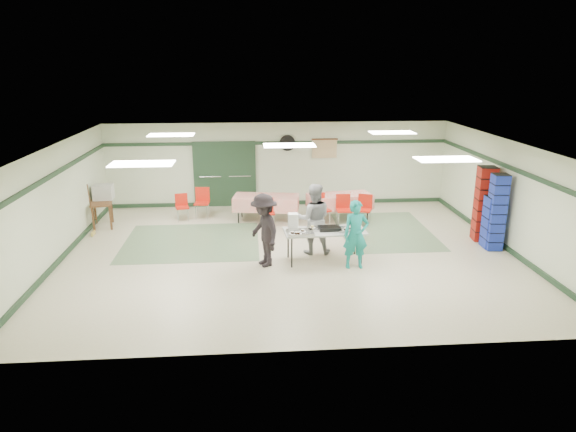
{
  "coord_description": "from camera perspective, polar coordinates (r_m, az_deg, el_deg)",
  "views": [
    {
      "loc": [
        -0.96,
        -11.89,
        4.58
      ],
      "look_at": [
        -0.05,
        -0.3,
        1.05
      ],
      "focal_mm": 32.0,
      "sensor_mm": 36.0,
      "label": 1
    }
  ],
  "objects": [
    {
      "name": "chair_c",
      "position": [
        14.99,
        8.5,
        1.07
      ],
      "size": [
        0.54,
        0.54,
        0.88
      ],
      "rotation": [
        0.0,
        0.0,
        -0.4
      ],
      "color": "red",
      "rests_on": "floor"
    },
    {
      "name": "volunteer_grey",
      "position": [
        12.52,
        2.87,
        -0.32
      ],
      "size": [
        0.89,
        0.71,
        1.76
      ],
      "primitive_type": "imported",
      "rotation": [
        0.0,
        0.0,
        3.08
      ],
      "color": "gray",
      "rests_on": "floor"
    },
    {
      "name": "dining_table_b",
      "position": [
        15.16,
        -2.45,
        1.55
      ],
      "size": [
        1.99,
        1.12,
        0.77
      ],
      "rotation": [
        0.0,
        0.0,
        -0.15
      ],
      "color": "red",
      "rests_on": "floor"
    },
    {
      "name": "serving_table",
      "position": [
        12.08,
        4.1,
        -1.79
      ],
      "size": [
        1.95,
        0.88,
        0.76
      ],
      "rotation": [
        0.0,
        0.0,
        0.06
      ],
      "color": "beige",
      "rests_on": "floor"
    },
    {
      "name": "crate_stack_blue_b",
      "position": [
        13.72,
        22.17,
        0.37
      ],
      "size": [
        0.4,
        0.4,
        1.94
      ],
      "primitive_type": "cube",
      "rotation": [
        0.0,
        0.0,
        -0.08
      ],
      "color": "#1A219F",
      "rests_on": "floor"
    },
    {
      "name": "volunteer_dark",
      "position": [
        11.75,
        -2.68,
        -1.6
      ],
      "size": [
        1.01,
        1.26,
        1.71
      ],
      "primitive_type": "imported",
      "rotation": [
        0.0,
        0.0,
        -1.18
      ],
      "color": "black",
      "rests_on": "floor"
    },
    {
      "name": "double_door_right",
      "position": [
        16.71,
        -5.38,
        4.63
      ],
      "size": [
        0.9,
        0.06,
        2.1
      ],
      "primitive_type": "cube",
      "color": "#9A9C9A",
      "rests_on": "floor"
    },
    {
      "name": "trim_right",
      "position": [
        13.75,
        23.59,
        4.89
      ],
      "size": [
        0.06,
        9.0,
        0.1
      ],
      "primitive_type": "cube",
      "rotation": [
        0.0,
        0.0,
        1.57
      ],
      "color": "#1E3722",
      "rests_on": "wall_back"
    },
    {
      "name": "ceiling",
      "position": [
        12.08,
        0.15,
        7.95
      ],
      "size": [
        11.0,
        11.0,
        0.0
      ],
      "primitive_type": "plane",
      "rotation": [
        3.14,
        0.0,
        0.0
      ],
      "color": "silver",
      "rests_on": "wall_back"
    },
    {
      "name": "green_patch_a",
      "position": [
        13.77,
        -10.64,
        -2.82
      ],
      "size": [
        3.5,
        3.0,
        0.01
      ],
      "primitive_type": "cube",
      "color": "#5E7757",
      "rests_on": "floor"
    },
    {
      "name": "wall_front",
      "position": [
        8.12,
        2.71,
        -6.53
      ],
      "size": [
        11.0,
        0.0,
        11.0
      ],
      "primitive_type": "plane",
      "rotation": [
        -1.57,
        0.0,
        0.0
      ],
      "color": "beige",
      "rests_on": "floor"
    },
    {
      "name": "chair_d",
      "position": [
        14.63,
        -2.33,
        0.73
      ],
      "size": [
        0.42,
        0.42,
        0.83
      ],
      "rotation": [
        0.0,
        0.0,
        0.09
      ],
      "color": "red",
      "rests_on": "floor"
    },
    {
      "name": "printer_table",
      "position": [
        15.5,
        -19.99,
        1.14
      ],
      "size": [
        0.73,
        0.98,
        0.74
      ],
      "rotation": [
        0.0,
        0.0,
        0.2
      ],
      "color": "brown",
      "rests_on": "floor"
    },
    {
      "name": "foam_box_stack",
      "position": [
        11.98,
        0.57,
        -0.67
      ],
      "size": [
        0.23,
        0.21,
        0.4
      ],
      "primitive_type": "cube",
      "rotation": [
        0.0,
        0.0,
        0.06
      ],
      "color": "white",
      "rests_on": "serving_table"
    },
    {
      "name": "sheet_tray_left",
      "position": [
        11.84,
        1.37,
        -1.86
      ],
      "size": [
        0.64,
        0.5,
        0.02
      ],
      "primitive_type": "cube",
      "rotation": [
        0.0,
        0.0,
        0.06
      ],
      "color": "silver",
      "rests_on": "serving_table"
    },
    {
      "name": "green_patch_b",
      "position": [
        14.64,
        10.65,
        -1.61
      ],
      "size": [
        2.5,
        3.5,
        0.01
      ],
      "primitive_type": "cube",
      "color": "#5E7757",
      "rests_on": "floor"
    },
    {
      "name": "office_printer",
      "position": [
        15.69,
        -19.84,
        2.53
      ],
      "size": [
        0.57,
        0.5,
        0.42
      ],
      "primitive_type": "cube",
      "rotation": [
        0.0,
        0.0,
        0.07
      ],
      "color": "#ACABA7",
      "rests_on": "printer_table"
    },
    {
      "name": "broom",
      "position": [
        14.83,
        -21.04,
        0.73
      ],
      "size": [
        0.08,
        0.23,
        1.41
      ],
      "primitive_type": "cylinder",
      "rotation": [
        0.14,
        0.0,
        -0.23
      ],
      "color": "brown",
      "rests_on": "floor"
    },
    {
      "name": "wall_right",
      "position": [
        13.91,
        23.36,
        2.07
      ],
      "size": [
        0.0,
        9.0,
        9.0
      ],
      "primitive_type": "plane",
      "rotation": [
        1.57,
        0.0,
        -1.57
      ],
      "color": "beige",
      "rests_on": "floor"
    },
    {
      "name": "baseboard_left",
      "position": [
        13.5,
        -23.76,
        -4.16
      ],
      "size": [
        0.06,
        9.0,
        0.12
      ],
      "primitive_type": "cube",
      "rotation": [
        0.0,
        0.0,
        1.57
      ],
      "color": "#1E3722",
      "rests_on": "floor"
    },
    {
      "name": "chair_b",
      "position": [
        14.75,
        3.56,
        1.09
      ],
      "size": [
        0.57,
        0.57,
        0.93
      ],
      "rotation": [
        0.0,
        0.0,
        0.41
      ],
      "color": "red",
      "rests_on": "floor"
    },
    {
      "name": "crate_stack_blue_a",
      "position": [
        13.92,
        21.78,
        -0.65
      ],
      "size": [
        0.42,
        0.42,
        1.34
      ],
      "primitive_type": "cube",
      "rotation": [
        0.0,
        0.0,
        -0.02
      ],
      "color": "#1A219F",
      "rests_on": "floor"
    },
    {
      "name": "baking_pan",
      "position": [
        12.09,
        4.63,
        -1.37
      ],
      "size": [
        0.53,
        0.35,
        0.08
      ],
      "primitive_type": "cube",
      "rotation": [
        0.0,
        0.0,
        0.06
      ],
      "color": "black",
      "rests_on": "serving_table"
    },
    {
      "name": "wall_back",
      "position": [
        16.73,
        -1.1,
        5.77
      ],
      "size": [
        11.0,
        0.0,
        11.0
      ],
      "primitive_type": "plane",
      "rotation": [
        1.57,
        0.0,
        0.0
      ],
      "color": "beige",
      "rests_on": "floor"
    },
    {
      "name": "wall_left",
      "position": [
        13.13,
        -24.54,
        1.11
      ],
      "size": [
        0.0,
        9.0,
        9.0
      ],
      "primitive_type": "plane",
      "rotation": [
        1.57,
        0.0,
        1.57
      ],
      "color": "beige",
      "rests_on": "floor"
    },
    {
      "name": "door_frame",
      "position": [
        16.71,
        -7.03,
        4.58
      ],
      "size": [
        2.0,
        0.03,
        2.15
      ],
      "primitive_type": "cube",
      "color": "#1E3722",
      "rests_on": "floor"
    },
    {
      "name": "chair_loose_a",
      "position": [
        15.69,
        -9.51,
        1.83
      ],
      "size": [
        0.46,
        0.46,
        0.92
      ],
      "rotation": [
        0.0,
        0.0,
        -0.08
      ],
      "color": "red",
      "rests_on": "floor"
    },
    {
      "name": "sheet_tray_mid",
      "position": [
        12.14,
        3.49,
        -1.4
      ],
      "size": [
        0.55,
        0.43,
        0.02
      ],
      "primitive_type": "cube",
      "rotation": [
        0.0,
        0.0,
        0.06
      ],
      "color": "silver",
      "rests_on": "serving_table"
    },
    {
      "name": "baseboard_right",
      "position": [
        14.25,
        22.66,
        -2.94
      ],
      "size": [
        0.06,
        9.0,
        0.12
      ],
      "primitive_type": "cube",
      "rotation": [
        0.0,
        0.0,
        1.57
      ],
      "color": "#1E3722",
      "rests_on": "floor"
    },
    {
      "name": "trim_left",
      "position": [
        12.97,
        -24.79,
        4.09
      ],
      "size": [
        0.06,
        9.0,
        0.1
      ],
      "primitive_type": "cube",
      "rotation": [
        0.0,
        0.0,
        1.57
      ],
      "color": "#1E3722",
      "rests_on": "wall_back"
    },
    {
      "name": "floor",
      "position": [
        12.78,
        0.14,
        -4.1
      ],
      "size": [
        11.0,
        11.0,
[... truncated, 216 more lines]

